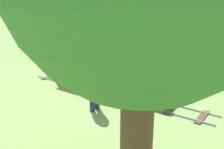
% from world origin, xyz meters
% --- Properties ---
extents(ground_plane, '(60.00, 60.00, 0.00)m').
position_xyz_m(ground_plane, '(0.00, 0.00, 0.00)').
color(ground_plane, '#75934C').
extents(track, '(0.73, 5.70, 0.04)m').
position_xyz_m(track, '(0.00, 0.39, 0.02)').
color(track, gray).
rests_on(track, ground_plane).
extents(locomotive, '(0.69, 1.45, 1.07)m').
position_xyz_m(locomotive, '(0.00, 1.25, 0.48)').
color(locomotive, maroon).
rests_on(locomotive, ground_plane).
extents(passenger_car, '(0.79, 2.00, 0.97)m').
position_xyz_m(passenger_car, '(0.00, -0.51, 0.42)').
color(passenger_car, '#3F3F3F').
rests_on(passenger_car, ground_plane).
extents(conductor_person, '(0.30, 0.30, 1.62)m').
position_xyz_m(conductor_person, '(1.08, 0.70, 0.96)').
color(conductor_person, '#282D47').
rests_on(conductor_person, ground_plane).
extents(park_bench, '(1.34, 0.58, 0.82)m').
position_xyz_m(park_bench, '(-2.54, 0.91, 0.42)').
color(park_bench, '#2D6B33').
rests_on(park_bench, ground_plane).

